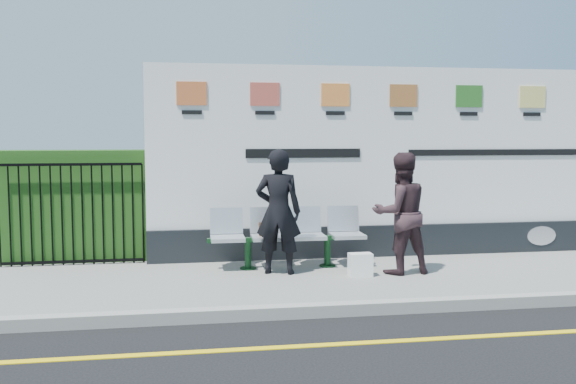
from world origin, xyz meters
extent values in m
plane|color=black|center=(0.00, 0.00, 0.00)|extent=(80.00, 80.00, 0.00)
cube|color=slate|center=(0.00, 2.50, 0.06)|extent=(14.00, 3.00, 0.12)
cube|color=gray|center=(0.00, 1.00, 0.07)|extent=(14.00, 0.18, 0.14)
cube|color=yellow|center=(0.00, 0.00, 0.00)|extent=(14.00, 0.10, 0.01)
cube|color=black|center=(0.50, 3.85, 0.37)|extent=(8.00, 0.30, 0.50)
cube|color=white|center=(0.50, 3.85, 1.87)|extent=(8.00, 0.14, 2.50)
cube|color=#224B16|center=(-4.58, 4.30, 0.97)|extent=(2.35, 0.70, 1.70)
imported|color=black|center=(-1.65, 2.77, 0.99)|extent=(0.73, 0.58, 1.75)
imported|color=#322025|center=(0.04, 2.51, 0.97)|extent=(0.89, 0.73, 1.69)
cube|color=#321C0D|center=(-1.74, 3.13, 0.70)|extent=(0.27, 0.17, 0.19)
cube|color=white|center=(-0.56, 2.41, 0.28)|extent=(0.32, 0.19, 0.32)
camera|label=1|loc=(-2.96, -5.97, 2.06)|focal=40.00mm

